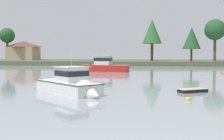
# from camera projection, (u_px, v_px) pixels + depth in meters

# --- Properties ---
(far_shore_bank) EXTENTS (210.85, 40.17, 1.28)m
(far_shore_bank) POSITION_uv_depth(u_px,v_px,m) (161.00, 62.00, 99.75)
(far_shore_bank) COLOR #4C563D
(far_shore_bank) RESTS_ON ground
(dinghy_black) EXTENTS (2.86, 2.34, 0.45)m
(dinghy_black) POSITION_uv_depth(u_px,v_px,m) (193.00, 91.00, 25.76)
(dinghy_black) COLOR black
(dinghy_black) RESTS_ON ground
(cruiser_red) EXTENTS (10.26, 4.41, 5.22)m
(cruiser_red) POSITION_uv_depth(u_px,v_px,m) (101.00, 68.00, 56.61)
(cruiser_red) COLOR #B2231E
(cruiser_red) RESTS_ON ground
(cruiser_white) EXTENTS (7.63, 7.39, 4.46)m
(cruiser_white) POSITION_uv_depth(u_px,v_px,m) (73.00, 88.00, 24.63)
(cruiser_white) COLOR white
(cruiser_white) RESTS_ON ground
(mooring_buoy_yellow) EXTENTS (0.35, 0.35, 0.40)m
(mooring_buoy_yellow) POSITION_uv_depth(u_px,v_px,m) (188.00, 99.00, 21.43)
(mooring_buoy_yellow) COLOR yellow
(mooring_buoy_yellow) RESTS_ON ground
(shore_tree_inland_c) EXTENTS (5.82, 5.82, 11.73)m
(shore_tree_inland_c) POSITION_uv_depth(u_px,v_px,m) (215.00, 30.00, 81.13)
(shore_tree_inland_c) COLOR brown
(shore_tree_inland_c) RESTS_ON far_shore_bank
(shore_tree_right) EXTENTS (5.83, 5.83, 12.36)m
(shore_tree_right) POSITION_uv_depth(u_px,v_px,m) (152.00, 32.00, 87.46)
(shore_tree_right) COLOR brown
(shore_tree_right) RESTS_ON far_shore_bank
(shore_tree_center) EXTENTS (5.28, 5.28, 11.22)m
(shore_tree_center) POSITION_uv_depth(u_px,v_px,m) (7.00, 36.00, 102.80)
(shore_tree_center) COLOR brown
(shore_tree_center) RESTS_ON far_shore_bank
(shore_tree_inland_a) EXTENTS (5.14, 5.14, 9.83)m
(shore_tree_inland_a) POSITION_uv_depth(u_px,v_px,m) (192.00, 38.00, 84.34)
(shore_tree_inland_a) COLOR brown
(shore_tree_inland_a) RESTS_ON far_shore_bank
(cottage_near_water) EXTENTS (10.35, 8.40, 6.61)m
(cottage_near_water) POSITION_uv_depth(u_px,v_px,m) (23.00, 50.00, 103.33)
(cottage_near_water) COLOR tan
(cottage_near_water) RESTS_ON far_shore_bank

